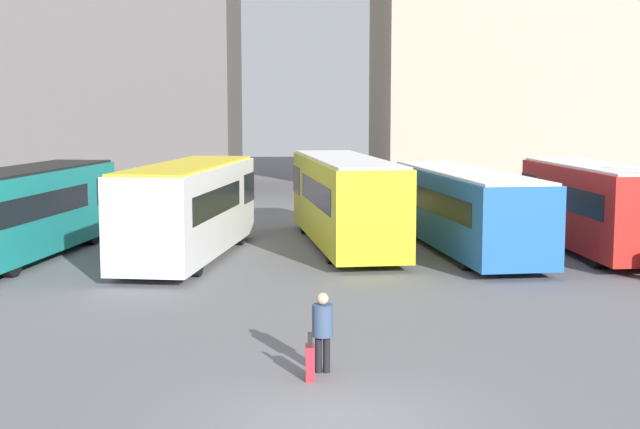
{
  "coord_description": "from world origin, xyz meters",
  "views": [
    {
      "loc": [
        -0.6,
        -14.07,
        5.13
      ],
      "look_at": [
        -0.01,
        9.95,
        2.25
      ],
      "focal_mm": 50.0,
      "sensor_mm": 36.0,
      "label": 1
    }
  ],
  "objects_px": {
    "bus_0": "(27,209)",
    "suitcase": "(310,362)",
    "traveler": "(323,325)",
    "bus_3": "(464,207)",
    "bus_4": "(595,205)",
    "bus_2": "(344,198)",
    "bus_1": "(190,207)"
  },
  "relations": [
    {
      "from": "bus_0",
      "to": "suitcase",
      "type": "xyz_separation_m",
      "value": [
        9.49,
        -14.05,
        -1.34
      ]
    },
    {
      "from": "bus_0",
      "to": "traveler",
      "type": "height_order",
      "value": "bus_0"
    },
    {
      "from": "traveler",
      "to": "suitcase",
      "type": "relative_size",
      "value": 1.65
    },
    {
      "from": "traveler",
      "to": "suitcase",
      "type": "xyz_separation_m",
      "value": [
        -0.25,
        -0.45,
        -0.6
      ]
    },
    {
      "from": "bus_3",
      "to": "bus_4",
      "type": "relative_size",
      "value": 1.28
    },
    {
      "from": "suitcase",
      "to": "traveler",
      "type": "bearing_deg",
      "value": -28.94
    },
    {
      "from": "bus_0",
      "to": "bus_2",
      "type": "bearing_deg",
      "value": -68.98
    },
    {
      "from": "bus_3",
      "to": "bus_1",
      "type": "bearing_deg",
      "value": 90.93
    },
    {
      "from": "bus_0",
      "to": "bus_4",
      "type": "relative_size",
      "value": 1.18
    },
    {
      "from": "bus_1",
      "to": "bus_2",
      "type": "distance_m",
      "value": 6.02
    },
    {
      "from": "bus_0",
      "to": "bus_2",
      "type": "relative_size",
      "value": 0.92
    },
    {
      "from": "bus_3",
      "to": "traveler",
      "type": "height_order",
      "value": "bus_3"
    },
    {
      "from": "bus_0",
      "to": "bus_2",
      "type": "height_order",
      "value": "bus_2"
    },
    {
      "from": "bus_2",
      "to": "bus_4",
      "type": "distance_m",
      "value": 8.98
    },
    {
      "from": "suitcase",
      "to": "bus_1",
      "type": "bearing_deg",
      "value": 15.71
    },
    {
      "from": "bus_4",
      "to": "traveler",
      "type": "relative_size",
      "value": 5.82
    },
    {
      "from": "suitcase",
      "to": "bus_0",
      "type": "bearing_deg",
      "value": 33.98
    },
    {
      "from": "bus_1",
      "to": "bus_2",
      "type": "xyz_separation_m",
      "value": [
        5.43,
        2.61,
        0.04
      ]
    },
    {
      "from": "traveler",
      "to": "bus_3",
      "type": "bearing_deg",
      "value": -20.46
    },
    {
      "from": "bus_0",
      "to": "traveler",
      "type": "xyz_separation_m",
      "value": [
        9.74,
        -13.6,
        -0.74
      ]
    },
    {
      "from": "bus_4",
      "to": "suitcase",
      "type": "bearing_deg",
      "value": 141.41
    },
    {
      "from": "bus_1",
      "to": "traveler",
      "type": "bearing_deg",
      "value": -154.51
    },
    {
      "from": "bus_0",
      "to": "bus_3",
      "type": "bearing_deg",
      "value": -77.17
    },
    {
      "from": "bus_4",
      "to": "suitcase",
      "type": "distance_m",
      "value": 17.87
    },
    {
      "from": "bus_1",
      "to": "bus_3",
      "type": "xyz_separation_m",
      "value": [
        9.66,
        1.32,
        -0.17
      ]
    },
    {
      "from": "bus_4",
      "to": "bus_3",
      "type": "bearing_deg",
      "value": 78.36
    },
    {
      "from": "bus_4",
      "to": "traveler",
      "type": "bearing_deg",
      "value": 141.22
    },
    {
      "from": "bus_2",
      "to": "traveler",
      "type": "xyz_separation_m",
      "value": [
        -1.25,
        -16.05,
        -0.86
      ]
    },
    {
      "from": "bus_2",
      "to": "bus_4",
      "type": "xyz_separation_m",
      "value": [
        8.77,
        -1.94,
        -0.09
      ]
    },
    {
      "from": "traveler",
      "to": "bus_2",
      "type": "bearing_deg",
      "value": -4.54
    },
    {
      "from": "bus_1",
      "to": "traveler",
      "type": "xyz_separation_m",
      "value": [
        4.18,
        -13.44,
        -0.82
      ]
    },
    {
      "from": "bus_0",
      "to": "suitcase",
      "type": "height_order",
      "value": "bus_0"
    }
  ]
}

